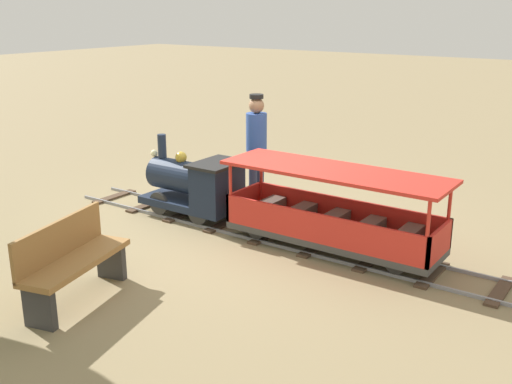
% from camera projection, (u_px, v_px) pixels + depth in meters
% --- Properties ---
extents(ground_plane, '(60.00, 60.00, 0.00)m').
position_uv_depth(ground_plane, '(244.00, 230.00, 7.97)').
color(ground_plane, '#8C7A56').
extents(track, '(0.77, 6.40, 0.04)m').
position_uv_depth(track, '(269.00, 234.00, 7.76)').
color(track, gray).
rests_on(track, ground_plane).
extents(locomotive, '(0.73, 1.45, 1.07)m').
position_uv_depth(locomotive, '(196.00, 185.00, 8.27)').
color(locomotive, '#192338').
rests_on(locomotive, ground_plane).
extents(passenger_car, '(0.83, 2.70, 0.97)m').
position_uv_depth(passenger_car, '(333.00, 218.00, 7.15)').
color(passenger_car, '#3F3F3F').
rests_on(passenger_car, ground_plane).
extents(conductor_person, '(0.30, 0.30, 1.62)m').
position_uv_depth(conductor_person, '(256.00, 140.00, 8.77)').
color(conductor_person, '#282D47').
rests_on(conductor_person, ground_plane).
extents(park_bench, '(1.36, 0.70, 0.82)m').
position_uv_depth(park_bench, '(72.00, 261.00, 5.95)').
color(park_bench, olive).
rests_on(park_bench, ground_plane).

